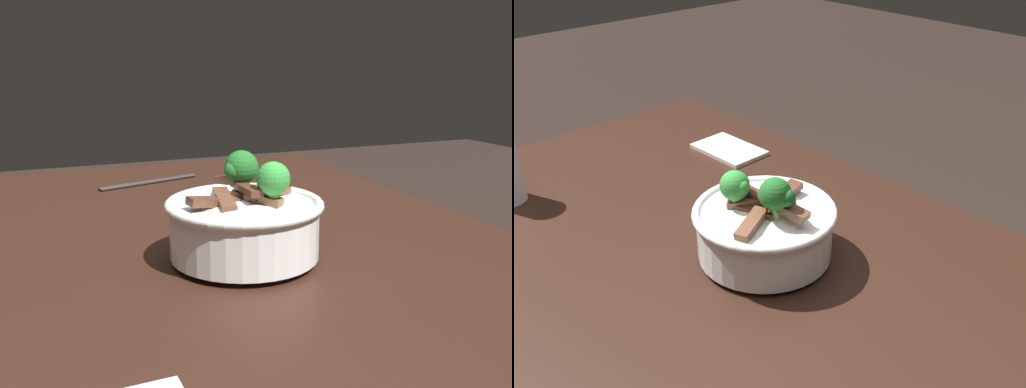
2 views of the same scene
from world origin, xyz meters
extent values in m
cube|color=black|center=(0.00, 0.00, 0.77)|extent=(1.36, 0.77, 0.06)
cube|color=black|center=(0.60, -0.30, 0.37)|extent=(0.08, 0.08, 0.74)
cube|color=black|center=(0.60, 0.30, 0.37)|extent=(0.08, 0.08, 0.74)
cylinder|color=white|center=(-0.03, 0.05, 0.80)|extent=(0.10, 0.10, 0.01)
cylinder|color=white|center=(-0.03, 0.05, 0.84)|extent=(0.20, 0.20, 0.07)
torus|color=white|center=(-0.03, 0.05, 0.88)|extent=(0.21, 0.21, 0.01)
ellipsoid|color=white|center=(-0.03, 0.05, 0.86)|extent=(0.17, 0.17, 0.05)
cube|color=#563323|center=(-0.04, 0.08, 0.89)|extent=(0.07, 0.03, 0.02)
cube|color=brown|center=(0.01, 0.05, 0.90)|extent=(0.06, 0.03, 0.02)
cube|color=#4C2B1E|center=(-0.04, 0.04, 0.90)|extent=(0.08, 0.02, 0.01)
cube|color=brown|center=(-0.06, 0.03, 0.89)|extent=(0.05, 0.05, 0.02)
cube|color=#563323|center=(-0.04, 0.09, 0.89)|extent=(0.03, 0.08, 0.02)
cube|color=#563323|center=(-0.03, 0.04, 0.89)|extent=(0.06, 0.04, 0.01)
cube|color=brown|center=(-0.01, 0.00, 0.89)|extent=(0.04, 0.07, 0.02)
cylinder|color=#6BA84C|center=(-0.07, 0.02, 0.89)|extent=(0.02, 0.02, 0.02)
sphere|color=green|center=(-0.07, 0.02, 0.92)|extent=(0.04, 0.04, 0.04)
sphere|color=green|center=(-0.05, 0.02, 0.92)|extent=(0.02, 0.02, 0.02)
sphere|color=green|center=(-0.07, 0.03, 0.92)|extent=(0.02, 0.02, 0.02)
cylinder|color=#6BA84C|center=(-0.01, 0.04, 0.89)|extent=(0.01, 0.01, 0.03)
sphere|color=#1E6023|center=(-0.01, 0.04, 0.92)|extent=(0.05, 0.05, 0.05)
sphere|color=#1E6023|center=(0.01, 0.04, 0.92)|extent=(0.03, 0.03, 0.03)
sphere|color=#1E6023|center=(-0.01, 0.05, 0.92)|extent=(0.02, 0.02, 0.02)
cylinder|color=#28231E|center=(0.48, 0.07, 0.80)|extent=(0.07, 0.22, 0.01)
cylinder|color=#28231E|center=(0.47, 0.07, 0.80)|extent=(0.07, 0.22, 0.01)
camera|label=1|loc=(-0.70, 0.30, 1.07)|focal=39.51mm
camera|label=2|loc=(0.47, -0.42, 1.29)|focal=39.62mm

